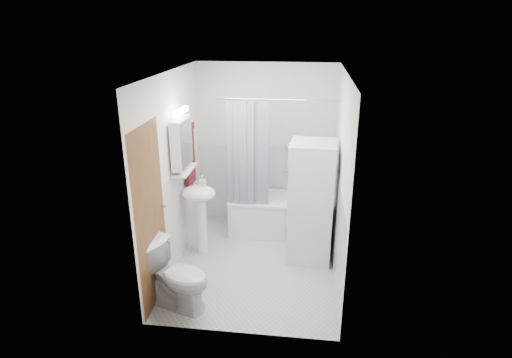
# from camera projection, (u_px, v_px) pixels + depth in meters

# --- Properties ---
(floor) EXTENTS (2.60, 2.60, 0.00)m
(floor) POSITION_uv_depth(u_px,v_px,m) (255.00, 264.00, 5.49)
(floor) COLOR silver
(floor) RESTS_ON ground
(room_walls) EXTENTS (2.60, 2.60, 2.60)m
(room_walls) POSITION_uv_depth(u_px,v_px,m) (255.00, 153.00, 4.97)
(room_walls) COLOR white
(room_walls) RESTS_ON ground
(wainscot) EXTENTS (1.98, 2.58, 2.58)m
(wainscot) POSITION_uv_depth(u_px,v_px,m) (258.00, 212.00, 5.55)
(wainscot) COLOR white
(wainscot) RESTS_ON ground
(door) EXTENTS (0.05, 2.00, 2.00)m
(door) POSITION_uv_depth(u_px,v_px,m) (164.00, 206.00, 4.74)
(door) COLOR brown
(door) RESTS_ON ground
(bathtub) EXTENTS (1.43, 0.68, 0.55)m
(bathtub) POSITION_uv_depth(u_px,v_px,m) (280.00, 213.00, 6.21)
(bathtub) COLOR white
(bathtub) RESTS_ON ground
(tub_spout) EXTENTS (0.04, 0.12, 0.04)m
(tub_spout) POSITION_uv_depth(u_px,v_px,m) (296.00, 170.00, 6.30)
(tub_spout) COLOR silver
(tub_spout) RESTS_ON room_walls
(curtain_rod) EXTENTS (1.61, 0.02, 0.02)m
(curtain_rod) POSITION_uv_depth(u_px,v_px,m) (281.00, 100.00, 5.36)
(curtain_rod) COLOR silver
(curtain_rod) RESTS_ON room_walls
(shower_curtain) EXTENTS (0.55, 0.02, 1.45)m
(shower_curtain) POSITION_uv_depth(u_px,v_px,m) (247.00, 156.00, 5.67)
(shower_curtain) COLOR #151342
(shower_curtain) RESTS_ON curtain_rod
(sink) EXTENTS (0.44, 0.37, 1.04)m
(sink) POSITION_uv_depth(u_px,v_px,m) (199.00, 204.00, 5.53)
(sink) COLOR white
(sink) RESTS_ON ground
(medicine_cabinet) EXTENTS (0.13, 0.50, 0.71)m
(medicine_cabinet) POSITION_uv_depth(u_px,v_px,m) (181.00, 142.00, 5.14)
(medicine_cabinet) COLOR white
(medicine_cabinet) RESTS_ON room_walls
(shelf) EXTENTS (0.18, 0.54, 0.02)m
(shelf) POSITION_uv_depth(u_px,v_px,m) (184.00, 170.00, 5.27)
(shelf) COLOR silver
(shelf) RESTS_ON room_walls
(shower_caddy) EXTENTS (0.22, 0.06, 0.02)m
(shower_caddy) POSITION_uv_depth(u_px,v_px,m) (300.00, 152.00, 6.18)
(shower_caddy) COLOR silver
(shower_caddy) RESTS_ON room_walls
(towel) EXTENTS (0.07, 0.34, 0.83)m
(towel) POSITION_uv_depth(u_px,v_px,m) (190.00, 154.00, 5.64)
(towel) COLOR #571520
(towel) RESTS_ON room_walls
(washer_dryer) EXTENTS (0.59, 0.58, 1.56)m
(washer_dryer) POSITION_uv_depth(u_px,v_px,m) (311.00, 202.00, 5.39)
(washer_dryer) COLOR white
(washer_dryer) RESTS_ON ground
(toilet) EXTENTS (0.84, 0.64, 0.73)m
(toilet) POSITION_uv_depth(u_px,v_px,m) (177.00, 276.00, 4.57)
(toilet) COLOR white
(toilet) RESTS_ON ground
(soap_pump) EXTENTS (0.08, 0.17, 0.08)m
(soap_pump) POSITION_uv_depth(u_px,v_px,m) (203.00, 185.00, 5.48)
(soap_pump) COLOR gray
(soap_pump) RESTS_ON sink
(shelf_bottle) EXTENTS (0.07, 0.18, 0.07)m
(shelf_bottle) POSITION_uv_depth(u_px,v_px,m) (181.00, 171.00, 5.11)
(shelf_bottle) COLOR gray
(shelf_bottle) RESTS_ON shelf
(shelf_cup) EXTENTS (0.10, 0.09, 0.10)m
(shelf_cup) POSITION_uv_depth(u_px,v_px,m) (187.00, 162.00, 5.36)
(shelf_cup) COLOR gray
(shelf_cup) RESTS_ON shelf
(shampoo_a) EXTENTS (0.13, 0.17, 0.13)m
(shampoo_a) POSITION_uv_depth(u_px,v_px,m) (290.00, 146.00, 6.17)
(shampoo_a) COLOR gray
(shampoo_a) RESTS_ON shower_caddy
(shampoo_b) EXTENTS (0.08, 0.21, 0.08)m
(shampoo_b) POSITION_uv_depth(u_px,v_px,m) (298.00, 148.00, 6.17)
(shampoo_b) COLOR #244893
(shampoo_b) RESTS_ON shower_caddy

